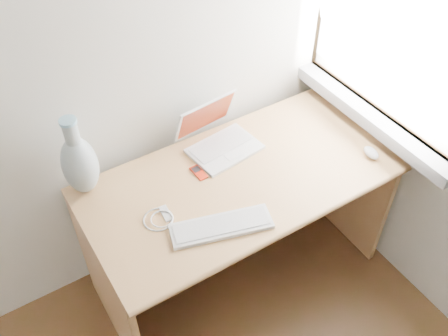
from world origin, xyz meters
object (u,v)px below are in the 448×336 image
vase (80,163)px  external_keyboard (221,226)px  desk (229,197)px  laptop (220,137)px

vase → external_keyboard: bearing=-52.1°
desk → laptop: size_ratio=4.11×
laptop → vase: bearing=167.7°
laptop → vase: size_ratio=0.89×
desk → vase: size_ratio=3.64×
desk → external_keyboard: (-0.21, -0.27, 0.21)m
desk → vase: bearing=161.0°
external_keyboard → vase: (-0.36, 0.47, 0.14)m
desk → external_keyboard: external_keyboard is taller
desk → laptop: (0.03, 0.14, 0.25)m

